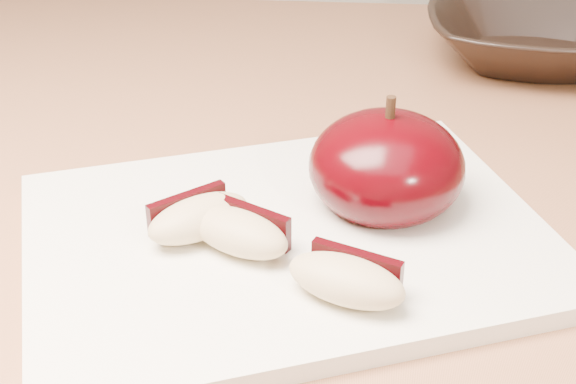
{
  "coord_description": "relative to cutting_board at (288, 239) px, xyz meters",
  "views": [
    {
      "loc": [
        0.1,
        -0.01,
        1.16
      ],
      "look_at": [
        0.07,
        0.37,
        0.94
      ],
      "focal_mm": 50.0,
      "sensor_mm": 36.0,
      "label": 1
    }
  ],
  "objects": [
    {
      "name": "apple_wedge_b",
      "position": [
        -0.02,
        -0.02,
        0.02
      ],
      "size": [
        0.07,
        0.05,
        0.02
      ],
      "rotation": [
        0.0,
        0.0,
        -0.49
      ],
      "color": "tan",
      "rests_on": "cutting_board"
    },
    {
      "name": "bowl",
      "position": [
        0.19,
        0.3,
        0.02
      ],
      "size": [
        0.2,
        0.2,
        0.05
      ],
      "primitive_type": "imported",
      "rotation": [
        0.0,
        0.0,
        -0.09
      ],
      "color": "black",
      "rests_on": "island_counter"
    },
    {
      "name": "back_cabinet",
      "position": [
        -0.07,
        0.83,
        -0.44
      ],
      "size": [
        2.4,
        0.62,
        0.94
      ],
      "color": "silver",
      "rests_on": "ground"
    },
    {
      "name": "apple_wedge_a",
      "position": [
        -0.05,
        -0.01,
        0.02
      ],
      "size": [
        0.07,
        0.06,
        0.02
      ],
      "rotation": [
        0.0,
        0.0,
        0.71
      ],
      "color": "tan",
      "rests_on": "cutting_board"
    },
    {
      "name": "apple_wedge_c",
      "position": [
        0.03,
        -0.06,
        0.02
      ],
      "size": [
        0.07,
        0.05,
        0.02
      ],
      "rotation": [
        0.0,
        0.0,
        -0.39
      ],
      "color": "tan",
      "rests_on": "cutting_board"
    },
    {
      "name": "cutting_board",
      "position": [
        0.0,
        0.0,
        0.0
      ],
      "size": [
        0.34,
        0.3,
        0.01
      ],
      "primitive_type": "cube",
      "rotation": [
        0.0,
        0.0,
        0.37
      ],
      "color": "white",
      "rests_on": "island_counter"
    },
    {
      "name": "apple_half",
      "position": [
        0.05,
        0.04,
        0.03
      ],
      "size": [
        0.12,
        0.12,
        0.08
      ],
      "rotation": [
        0.0,
        0.0,
        -0.42
      ],
      "color": "black",
      "rests_on": "cutting_board"
    }
  ]
}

